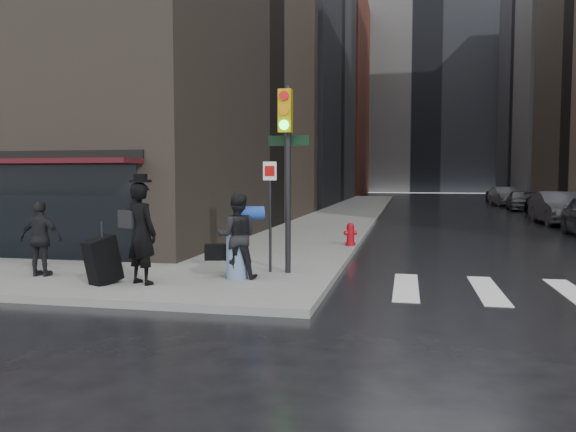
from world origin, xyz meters
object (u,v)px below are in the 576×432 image
at_px(parked_car_2, 558,208).
at_px(parked_car_5, 505,197).
at_px(man_jeans, 237,236).
at_px(parked_car_4, 520,200).
at_px(parked_car_6, 501,195).
at_px(man_greycoat, 41,239).
at_px(fire_hydrant, 350,235).
at_px(parked_car_3, 550,205).
at_px(man_overcoat, 133,237).
at_px(traffic_light, 285,153).

distance_m(parked_car_2, parked_car_5, 17.18).
height_order(man_jeans, parked_car_2, man_jeans).
relative_size(parked_car_4, parked_car_6, 0.86).
bearing_deg(man_greycoat, fire_hydrant, -134.06).
relative_size(parked_car_3, parked_car_6, 0.99).
bearing_deg(man_overcoat, traffic_light, -122.04).
height_order(fire_hydrant, parked_car_5, parked_car_5).
relative_size(man_jeans, parked_car_3, 0.38).
bearing_deg(parked_car_6, traffic_light, -104.39).
height_order(man_jeans, fire_hydrant, man_jeans).
relative_size(fire_hydrant, parked_car_2, 0.15).
distance_m(man_greycoat, traffic_light, 5.53).
bearing_deg(man_overcoat, parked_car_6, -84.34).
xyz_separation_m(fire_hydrant, parked_car_2, (8.73, 11.49, 0.32)).
height_order(man_greycoat, fire_hydrant, man_greycoat).
height_order(parked_car_2, parked_car_6, parked_car_2).
xyz_separation_m(man_overcoat, parked_car_3, (13.31, 24.37, -0.40)).
xyz_separation_m(man_overcoat, parked_car_5, (12.68, 35.82, -0.34)).
height_order(parked_car_2, parked_car_4, parked_car_2).
bearing_deg(parked_car_4, parked_car_6, 91.79).
distance_m(traffic_light, parked_car_4, 30.08).
relative_size(parked_car_3, parked_car_4, 1.15).
distance_m(man_jeans, parked_car_2, 20.52).
height_order(man_overcoat, parked_car_2, man_overcoat).
relative_size(fire_hydrant, parked_car_3, 0.15).
relative_size(parked_car_5, parked_car_6, 0.95).
xyz_separation_m(man_jeans, parked_car_6, (11.52, 40.53, -0.38)).
bearing_deg(parked_car_5, parked_car_3, -91.16).
distance_m(man_greycoat, fire_hydrant, 8.99).
bearing_deg(man_overcoat, fire_hydrant, -93.11).
bearing_deg(man_overcoat, man_greycoat, 13.62).
height_order(parked_car_2, parked_car_3, parked_car_2).
height_order(traffic_light, parked_car_4, traffic_light).
distance_m(parked_car_5, parked_car_6, 5.76).
bearing_deg(fire_hydrant, man_greycoat, -131.32).
bearing_deg(man_overcoat, parked_car_4, -89.54).
height_order(parked_car_4, parked_car_5, parked_car_5).
bearing_deg(man_overcoat, parked_car_2, -99.98).
relative_size(man_overcoat, parked_car_6, 0.46).
bearing_deg(parked_car_4, man_jeans, -106.06).
bearing_deg(parked_car_2, man_overcoat, -124.46).
distance_m(man_greycoat, parked_car_5, 38.47).
distance_m(man_greycoat, parked_car_6, 44.02).
height_order(man_overcoat, parked_car_5, man_overcoat).
relative_size(man_overcoat, fire_hydrant, 3.12).
bearing_deg(parked_car_2, parked_car_3, 78.99).
bearing_deg(traffic_light, parked_car_3, 67.66).
xyz_separation_m(man_overcoat, parked_car_4, (12.77, 30.09, -0.38)).
bearing_deg(parked_car_5, man_overcoat, -113.79).
bearing_deg(parked_car_3, parked_car_5, 88.33).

